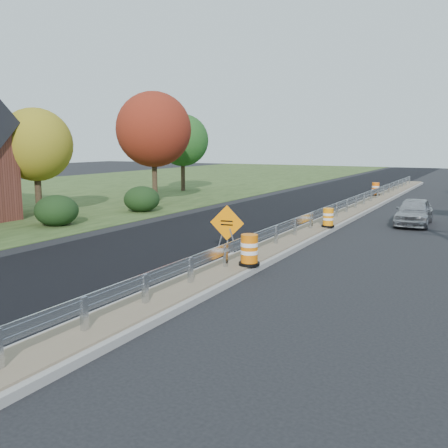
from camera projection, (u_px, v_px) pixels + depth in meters
The scene contains 15 objects.
ground at pixel (276, 250), 18.82m from camera, with size 140.00×140.00×0.00m, color black.
grass_verge_near at pixel (41, 195), 38.84m from camera, with size 30.00×120.00×0.03m, color #2F421C.
milled_overlay at pixel (273, 211), 29.57m from camera, with size 7.20×120.00×0.01m, color black.
median at pixel (336, 219), 25.73m from camera, with size 1.60×55.00×0.23m.
guardrail at pixel (342, 205), 26.50m from camera, with size 0.10×46.15×0.72m.
hedge_mid at pixel (57, 210), 24.14m from camera, with size 2.09×2.09×1.52m, color black.
hedge_north at pixel (142, 199), 29.10m from camera, with size 2.09×2.09×1.52m, color black.
tree_near_yellow at pixel (36, 145), 27.03m from camera, with size 3.96×3.96×5.88m.
tree_near_red at pixel (154, 130), 32.86m from camera, with size 4.95×4.95×7.35m.
tree_near_back at pixel (183, 140), 41.31m from camera, with size 4.29×4.29×6.37m.
caution_sign at pixel (227, 241), 18.14m from camera, with size 1.27×0.54×1.77m.
barrel_median_near at pixel (249, 250), 15.45m from camera, with size 0.66×0.66×0.97m.
barrel_median_mid at pixel (328, 218), 22.56m from camera, with size 0.58×0.58×0.85m.
barrel_median_far at pixel (375, 189), 36.17m from camera, with size 0.63×0.63×0.93m.
car_silver at pixel (414, 212), 24.43m from camera, with size 1.57×3.91×1.33m, color #A4A4A9.
Camera 1 is at (7.11, -17.11, 3.98)m, focal length 40.00 mm.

